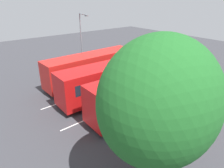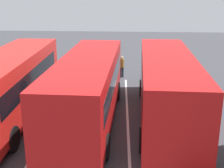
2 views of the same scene
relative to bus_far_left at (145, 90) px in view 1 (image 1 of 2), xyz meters
The scene contains 9 objects.
ground_plane 4.30m from the bus_far_left, 90.82° to the left, with size 69.42×69.42×0.00m, color #38383D.
bus_far_left is the anchor object (origin of this frame).
bus_center_left 3.91m from the bus_far_left, 98.51° to the left, with size 10.84×2.81×3.31m.
bus_center_right 7.90m from the bus_far_left, 91.85° to the left, with size 10.87×2.92×3.31m.
pedestrian 8.16m from the bus_far_left, 18.05° to the left, with size 0.44×0.44×1.64m.
street_lamp 12.35m from the bus_far_left, 84.62° to the left, with size 0.51×2.38×7.26m.
depot_tree 8.10m from the bus_far_left, 133.81° to the right, with size 5.85×5.27×7.91m.
lane_stripe_outer_left 2.67m from the bus_far_left, 91.65° to the left, with size 14.19×0.12×0.01m, color silver.
lane_stripe_inner_left 6.12m from the bus_far_left, 90.55° to the left, with size 14.19×0.12×0.01m, color silver.
Camera 1 is at (-11.81, -14.36, 9.22)m, focal length 32.83 mm.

